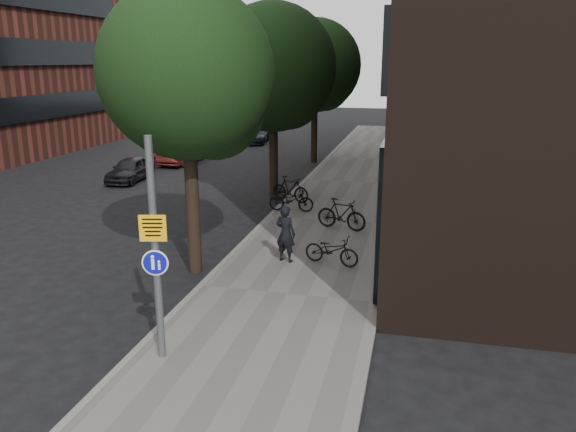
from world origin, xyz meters
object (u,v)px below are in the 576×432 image
(pedestrian, at_px, (286,234))
(parked_car_near, at_px, (130,169))
(parked_bike_facade_near, at_px, (332,250))
(signpost, at_px, (155,250))

(pedestrian, relative_size, parked_car_near, 0.48)
(pedestrian, bearing_deg, parked_car_near, -27.13)
(pedestrian, bearing_deg, parked_bike_facade_near, -161.37)
(parked_bike_facade_near, bearing_deg, parked_car_near, 64.18)
(parked_bike_facade_near, relative_size, parked_car_near, 0.47)
(signpost, xyz_separation_m, parked_car_near, (-8.76, 15.03, -1.68))
(signpost, xyz_separation_m, pedestrian, (1.08, 5.65, -1.32))
(signpost, height_order, pedestrian, signpost)
(signpost, height_order, parked_bike_facade_near, signpost)
(signpost, relative_size, parked_bike_facade_near, 2.67)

